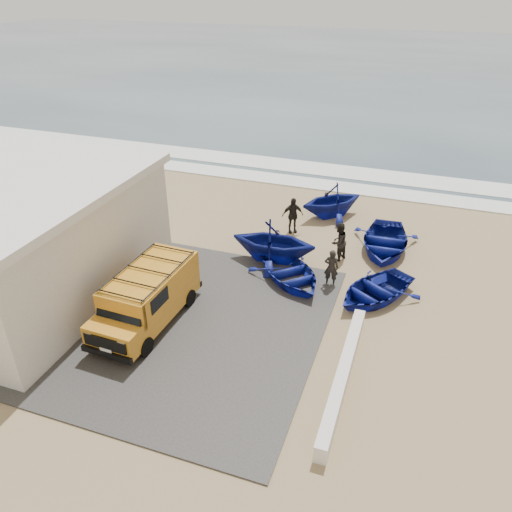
% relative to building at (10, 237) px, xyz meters
% --- Properties ---
extents(ground, '(160.00, 160.00, 0.00)m').
position_rel_building_xyz_m(ground, '(7.50, 2.00, -2.16)').
color(ground, '#9C835B').
extents(slab, '(12.00, 10.00, 0.05)m').
position_rel_building_xyz_m(slab, '(5.50, -0.00, -2.14)').
color(slab, '#3D3A38').
rests_on(slab, ground).
extents(ocean, '(180.00, 88.00, 0.01)m').
position_rel_building_xyz_m(ocean, '(7.50, 58.00, -2.16)').
color(ocean, '#385166').
rests_on(ocean, ground).
extents(surf_line, '(180.00, 1.60, 0.06)m').
position_rel_building_xyz_m(surf_line, '(7.50, 14.00, -2.13)').
color(surf_line, white).
rests_on(surf_line, ground).
extents(surf_wash, '(180.00, 2.20, 0.04)m').
position_rel_building_xyz_m(surf_wash, '(7.50, 16.50, -2.14)').
color(surf_wash, white).
rests_on(surf_wash, ground).
extents(building, '(8.40, 9.40, 4.30)m').
position_rel_building_xyz_m(building, '(0.00, 0.00, 0.00)').
color(building, silver).
rests_on(building, ground).
extents(parapet, '(0.35, 6.00, 0.55)m').
position_rel_building_xyz_m(parapet, '(12.50, -1.00, -1.89)').
color(parapet, silver).
rests_on(parapet, ground).
extents(van, '(1.99, 4.62, 1.95)m').
position_rel_building_xyz_m(van, '(5.67, -0.26, -1.11)').
color(van, orange).
rests_on(van, ground).
extents(boat_near_left, '(4.31, 4.35, 0.74)m').
position_rel_building_xyz_m(boat_near_left, '(9.51, 3.78, -1.79)').
color(boat_near_left, navy).
rests_on(boat_near_left, ground).
extents(boat_near_right, '(3.95, 4.26, 0.72)m').
position_rel_building_xyz_m(boat_near_right, '(12.77, 3.68, -1.80)').
color(boat_near_right, navy).
rests_on(boat_near_right, ground).
extents(boat_mid_left, '(3.56, 3.10, 1.83)m').
position_rel_building_xyz_m(boat_mid_left, '(8.43, 5.08, -1.25)').
color(boat_mid_left, navy).
rests_on(boat_mid_left, ground).
extents(boat_mid_right, '(3.04, 4.14, 0.83)m').
position_rel_building_xyz_m(boat_mid_right, '(12.67, 7.50, -1.75)').
color(boat_mid_right, navy).
rests_on(boat_mid_right, ground).
extents(boat_far_left, '(4.24, 4.23, 1.69)m').
position_rel_building_xyz_m(boat_far_left, '(9.79, 10.17, -1.32)').
color(boat_far_left, navy).
rests_on(boat_far_left, ground).
extents(fisherman_front, '(0.57, 0.40, 1.50)m').
position_rel_building_xyz_m(fisherman_front, '(11.05, 4.08, -1.41)').
color(fisherman_front, black).
rests_on(fisherman_front, ground).
extents(fisherman_middle, '(0.93, 1.01, 1.67)m').
position_rel_building_xyz_m(fisherman_middle, '(10.93, 6.07, -1.33)').
color(fisherman_middle, black).
rests_on(fisherman_middle, ground).
extents(fisherman_back, '(1.06, 0.86, 1.69)m').
position_rel_building_xyz_m(fisherman_back, '(8.45, 7.88, -1.32)').
color(fisherman_back, black).
rests_on(fisherman_back, ground).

